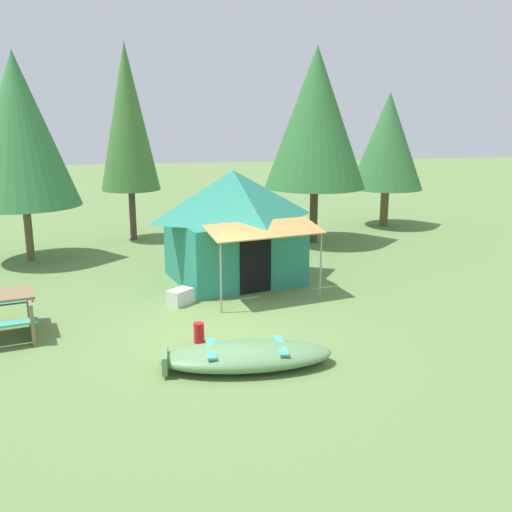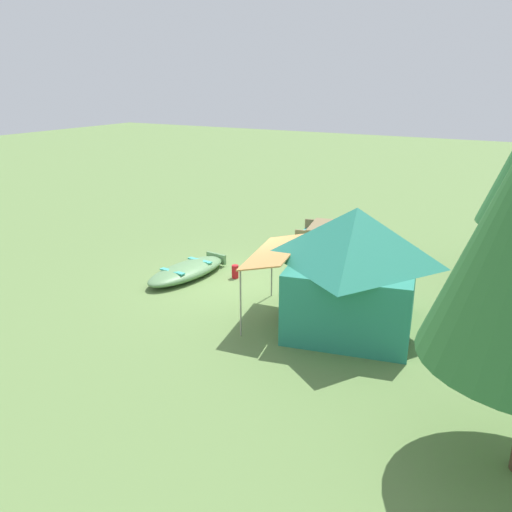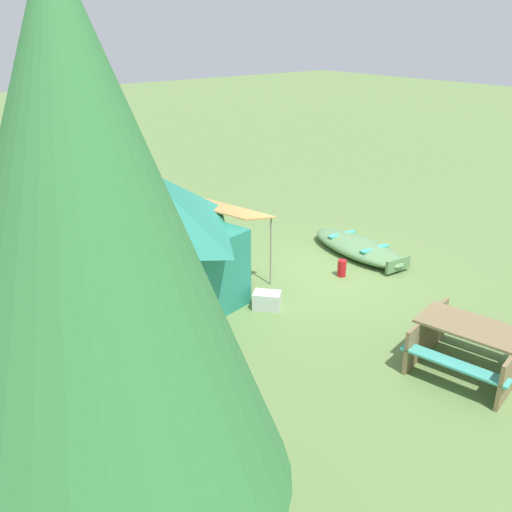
% 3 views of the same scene
% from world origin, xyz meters
% --- Properties ---
extents(ground_plane, '(80.00, 80.00, 0.00)m').
position_xyz_m(ground_plane, '(0.00, 0.00, 0.00)').
color(ground_plane, '#638346').
extents(beached_rowboat, '(2.88, 1.32, 0.38)m').
position_xyz_m(beached_rowboat, '(0.20, -1.65, 0.20)').
color(beached_rowboat, '#5F8B58').
rests_on(beached_rowboat, ground_plane).
extents(canvas_cabin_tent, '(3.51, 4.11, 2.69)m').
position_xyz_m(canvas_cabin_tent, '(0.93, 3.35, 1.40)').
color(canvas_cabin_tent, '#28846D').
rests_on(canvas_cabin_tent, ground_plane).
extents(picnic_table, '(1.88, 1.83, 0.80)m').
position_xyz_m(picnic_table, '(-4.09, 0.57, 0.49)').
color(picnic_table, olive).
rests_on(picnic_table, ground_plane).
extents(cooler_box, '(0.62, 0.60, 0.33)m').
position_xyz_m(cooler_box, '(-0.54, 1.73, 0.17)').
color(cooler_box, silver).
rests_on(cooler_box, ground_plane).
extents(fuel_can, '(0.24, 0.24, 0.37)m').
position_xyz_m(fuel_can, '(-0.41, -0.47, 0.18)').
color(fuel_can, red).
rests_on(fuel_can, ground_plane).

